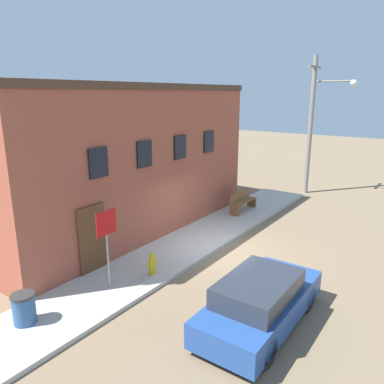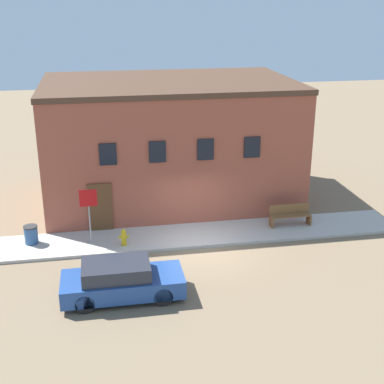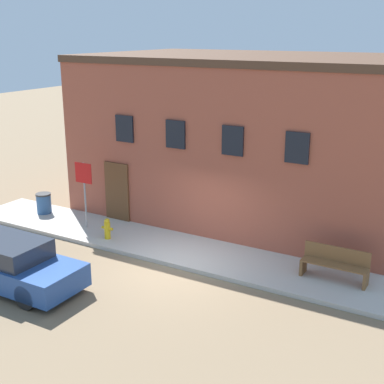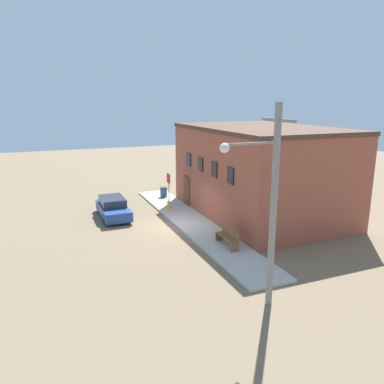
{
  "view_description": "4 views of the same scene",
  "coord_description": "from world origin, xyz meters",
  "px_view_note": "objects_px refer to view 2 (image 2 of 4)",
  "views": [
    {
      "loc": [
        -10.69,
        -6.36,
        5.45
      ],
      "look_at": [
        -0.1,
        1.14,
        2.0
      ],
      "focal_mm": 35.0,
      "sensor_mm": 36.0,
      "label": 1
    },
    {
      "loc": [
        -3.7,
        -18.8,
        9.52
      ],
      "look_at": [
        -0.1,
        1.14,
        2.0
      ],
      "focal_mm": 50.0,
      "sensor_mm": 36.0,
      "label": 2
    },
    {
      "loc": [
        7.52,
        -12.0,
        6.62
      ],
      "look_at": [
        -0.1,
        1.14,
        2.0
      ],
      "focal_mm": 50.0,
      "sensor_mm": 36.0,
      "label": 3
    },
    {
      "loc": [
        20.19,
        -7.22,
        7.38
      ],
      "look_at": [
        -0.1,
        1.14,
        2.0
      ],
      "focal_mm": 35.0,
      "sensor_mm": 36.0,
      "label": 4
    }
  ],
  "objects_px": {
    "fire_hydrant": "(124,237)",
    "trash_bin": "(31,235)",
    "parked_car": "(121,281)",
    "stop_sign": "(89,206)",
    "bench": "(290,215)"
  },
  "relations": [
    {
      "from": "bench",
      "to": "parked_car",
      "type": "distance_m",
      "value": 8.71
    },
    {
      "from": "stop_sign",
      "to": "bench",
      "type": "relative_size",
      "value": 1.27
    },
    {
      "from": "fire_hydrant",
      "to": "trash_bin",
      "type": "distance_m",
      "value": 3.73
    },
    {
      "from": "trash_bin",
      "to": "parked_car",
      "type": "xyz_separation_m",
      "value": [
        3.34,
        -4.53,
        0.12
      ]
    },
    {
      "from": "fire_hydrant",
      "to": "trash_bin",
      "type": "height_order",
      "value": "trash_bin"
    },
    {
      "from": "bench",
      "to": "parked_car",
      "type": "relative_size",
      "value": 0.44
    },
    {
      "from": "fire_hydrant",
      "to": "trash_bin",
      "type": "relative_size",
      "value": 0.92
    },
    {
      "from": "fire_hydrant",
      "to": "bench",
      "type": "height_order",
      "value": "bench"
    },
    {
      "from": "stop_sign",
      "to": "trash_bin",
      "type": "relative_size",
      "value": 3.03
    },
    {
      "from": "stop_sign",
      "to": "parked_car",
      "type": "relative_size",
      "value": 0.56
    },
    {
      "from": "trash_bin",
      "to": "fire_hydrant",
      "type": "bearing_deg",
      "value": -12.97
    },
    {
      "from": "fire_hydrant",
      "to": "stop_sign",
      "type": "bearing_deg",
      "value": 160.18
    },
    {
      "from": "trash_bin",
      "to": "parked_car",
      "type": "height_order",
      "value": "parked_car"
    },
    {
      "from": "stop_sign",
      "to": "bench",
      "type": "height_order",
      "value": "stop_sign"
    },
    {
      "from": "stop_sign",
      "to": "bench",
      "type": "bearing_deg",
      "value": 1.94
    }
  ]
}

